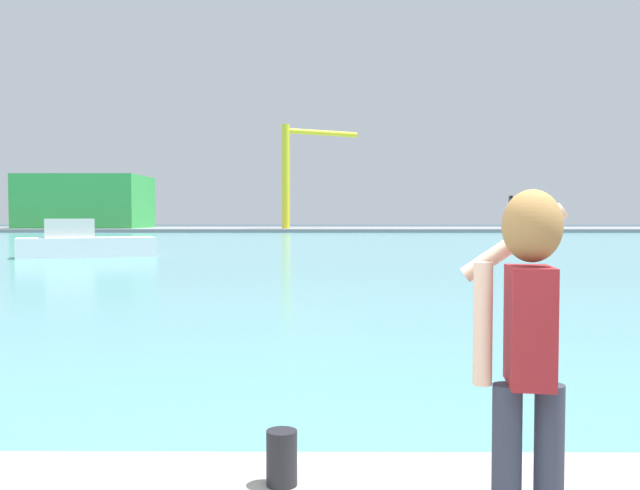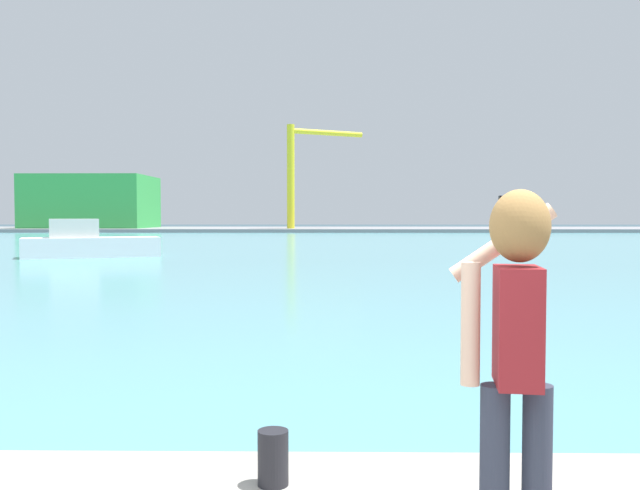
% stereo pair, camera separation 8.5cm
% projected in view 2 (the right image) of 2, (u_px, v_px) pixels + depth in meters
% --- Properties ---
extents(ground_plane, '(220.00, 220.00, 0.00)m').
position_uv_depth(ground_plane, '(331.00, 243.00, 52.66)').
color(ground_plane, '#334751').
extents(harbor_water, '(140.00, 100.00, 0.02)m').
position_uv_depth(harbor_water, '(331.00, 242.00, 54.66)').
color(harbor_water, '#599EA8').
rests_on(harbor_water, ground_plane).
extents(far_shore_dock, '(140.00, 20.00, 0.45)m').
position_uv_depth(far_shore_dock, '(331.00, 229.00, 94.61)').
color(far_shore_dock, gray).
rests_on(far_shore_dock, ground_plane).
extents(person_photographer, '(0.53, 0.56, 1.74)m').
position_uv_depth(person_photographer, '(515.00, 333.00, 3.22)').
color(person_photographer, '#2D3342').
rests_on(person_photographer, quay_promenade).
extents(harbor_bollard, '(0.19, 0.19, 0.33)m').
position_uv_depth(harbor_bollard, '(273.00, 458.00, 4.11)').
color(harbor_bollard, black).
rests_on(harbor_bollard, quay_promenade).
extents(boat_moored, '(7.01, 4.46, 1.95)m').
position_uv_depth(boat_moored, '(88.00, 243.00, 35.07)').
color(boat_moored, white).
rests_on(boat_moored, harbor_water).
extents(warehouse_left, '(15.96, 12.55, 7.16)m').
position_uv_depth(warehouse_left, '(92.00, 202.00, 95.07)').
color(warehouse_left, green).
rests_on(warehouse_left, far_shore_dock).
extents(port_crane, '(10.05, 5.67, 13.51)m').
position_uv_depth(port_crane, '(301.00, 164.00, 89.88)').
color(port_crane, yellow).
rests_on(port_crane, far_shore_dock).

